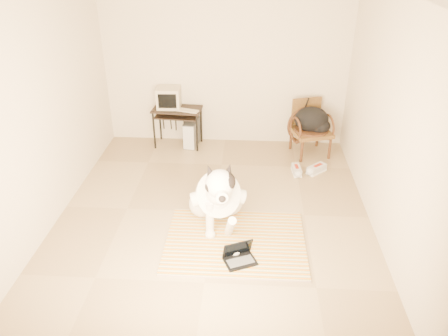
# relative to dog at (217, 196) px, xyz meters

# --- Properties ---
(floor) EXTENTS (4.50, 4.50, 0.00)m
(floor) POSITION_rel_dog_xyz_m (-0.06, 0.26, -0.41)
(floor) COLOR #9C8460
(floor) RESTS_ON ground
(wall_back) EXTENTS (4.50, 0.00, 4.50)m
(wall_back) POSITION_rel_dog_xyz_m (-0.06, 2.51, 0.94)
(wall_back) COLOR beige
(wall_back) RESTS_ON floor
(wall_front) EXTENTS (4.50, 0.00, 4.50)m
(wall_front) POSITION_rel_dog_xyz_m (-0.06, -1.99, 0.94)
(wall_front) COLOR beige
(wall_front) RESTS_ON floor
(wall_left) EXTENTS (0.00, 4.50, 4.50)m
(wall_left) POSITION_rel_dog_xyz_m (-2.06, 0.26, 0.94)
(wall_left) COLOR beige
(wall_left) RESTS_ON floor
(wall_right) EXTENTS (0.00, 4.50, 4.50)m
(wall_right) POSITION_rel_dog_xyz_m (1.94, 0.26, 0.94)
(wall_right) COLOR beige
(wall_right) RESTS_ON floor
(rug) EXTENTS (1.65, 1.27, 0.02)m
(rug) POSITION_rel_dog_xyz_m (0.24, -0.36, -0.40)
(rug) COLOR orange
(rug) RESTS_ON floor
(dog) EXTENTS (0.70, 1.39, 1.04)m
(dog) POSITION_rel_dog_xyz_m (0.00, 0.00, 0.00)
(dog) COLOR white
(dog) RESTS_ON rug
(laptop) EXTENTS (0.41, 0.36, 0.24)m
(laptop) POSITION_rel_dog_xyz_m (0.29, -0.70, -0.33)
(laptop) COLOR black
(laptop) RESTS_ON rug
(computer_desk) EXTENTS (0.83, 0.51, 0.67)m
(computer_desk) POSITION_rel_dog_xyz_m (-0.84, 2.25, 0.16)
(computer_desk) COLOR black
(computer_desk) RESTS_ON floor
(crt_monitor) EXTENTS (0.39, 0.37, 0.34)m
(crt_monitor) POSITION_rel_dog_xyz_m (-0.98, 2.31, 0.42)
(crt_monitor) COLOR #BBAD93
(crt_monitor) RESTS_ON computer_desk
(desk_keyboard) EXTENTS (0.36, 0.22, 0.02)m
(desk_keyboard) POSITION_rel_dog_xyz_m (-0.64, 2.14, 0.27)
(desk_keyboard) COLOR #BBAD93
(desk_keyboard) RESTS_ON computer_desk
(pc_tower) EXTENTS (0.25, 0.49, 0.44)m
(pc_tower) POSITION_rel_dog_xyz_m (-0.62, 2.29, -0.19)
(pc_tower) COLOR #4C4C4F
(pc_tower) RESTS_ON floor
(rattan_chair) EXTENTS (0.72, 0.70, 0.88)m
(rattan_chair) POSITION_rel_dog_xyz_m (1.35, 2.11, 0.03)
(rattan_chair) COLOR brown
(rattan_chair) RESTS_ON floor
(backpack) EXTENTS (0.57, 0.45, 0.40)m
(backpack) POSITION_rel_dog_xyz_m (1.37, 2.07, 0.18)
(backpack) COLOR black
(backpack) RESTS_ON rattan_chair
(sneaker_left) EXTENTS (0.15, 0.31, 0.11)m
(sneaker_left) POSITION_rel_dog_xyz_m (1.10, 1.39, -0.36)
(sneaker_left) COLOR white
(sneaker_left) RESTS_ON floor
(sneaker_right) EXTENTS (0.34, 0.33, 0.12)m
(sneaker_right) POSITION_rel_dog_xyz_m (1.41, 1.43, -0.36)
(sneaker_right) COLOR white
(sneaker_right) RESTS_ON floor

